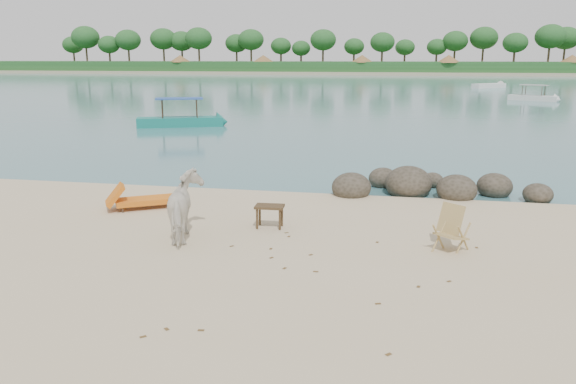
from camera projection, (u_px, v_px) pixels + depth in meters
name	position (u px, v px, depth m)	size (l,w,h in m)	color
water	(387.00, 82.00, 97.25)	(400.00, 400.00, 0.00)	#3C7879
far_shore	(393.00, 71.00, 173.61)	(420.00, 90.00, 1.40)	tan
far_scenery	(392.00, 61.00, 141.08)	(420.00, 18.00, 9.50)	#1E4C1E
boulders	(424.00, 187.00, 17.19)	(6.42, 2.93, 1.07)	#302B20
cow	(186.00, 208.00, 12.67)	(0.81, 1.78, 1.51)	silver
side_table	(270.00, 218.00, 13.59)	(0.69, 0.44, 0.55)	#322314
lounge_chair	(147.00, 198.00, 15.39)	(2.05, 0.72, 0.61)	#CB6017
deck_chair	(451.00, 231.00, 11.91)	(0.61, 0.67, 0.96)	tan
boat_near	(179.00, 103.00, 34.03)	(5.75, 1.29, 2.81)	#136E63
boat_mid	(534.00, 87.00, 54.65)	(5.09, 1.15, 2.49)	silver
boat_far	(489.00, 85.00, 77.83)	(6.21, 1.40, 0.72)	silver
dead_leaves	(312.00, 274.00, 10.81)	(5.50, 5.52, 0.00)	brown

